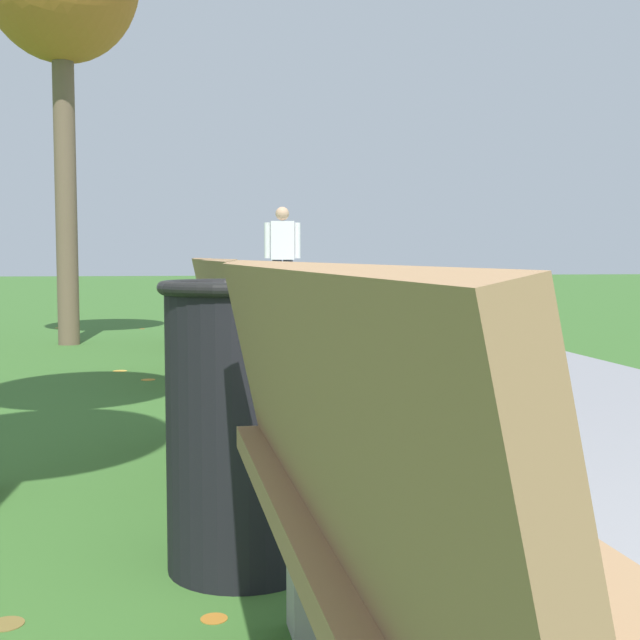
# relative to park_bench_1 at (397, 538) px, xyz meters

# --- Properties ---
(paved_walkway) EXTENTS (2.75, 44.00, 0.02)m
(paved_walkway) POSITION_rel_park_bench_1_xyz_m (1.88, 17.94, -0.48)
(paved_walkway) COLOR gray
(paved_walkway) RESTS_ON ground
(park_bench_1) EXTENTS (0.52, 1.61, 0.90)m
(park_bench_1) POSITION_rel_park_bench_1_xyz_m (0.00, 0.00, 0.00)
(park_bench_1) COLOR #93704C
(park_bench_1) RESTS_ON ground
(park_bench_2) EXTENTS (0.51, 1.61, 0.90)m
(park_bench_2) POSITION_rel_park_bench_1_xyz_m (-0.00, 2.33, 0.00)
(park_bench_2) COLOR #93704C
(park_bench_2) RESTS_ON ground
(park_bench_3) EXTENTS (0.54, 1.62, 0.90)m
(park_bench_3) POSITION_rel_park_bench_1_xyz_m (0.00, 5.11, 0.00)
(park_bench_3) COLOR #93704C
(park_bench_3) RESTS_ON ground
(park_bench_4) EXTENTS (0.51, 1.61, 0.90)m
(park_bench_4) POSITION_rel_park_bench_1_xyz_m (-0.00, 7.36, 0.00)
(park_bench_4) COLOR #93704C
(park_bench_4) RESTS_ON ground
(pedestrian_walking) EXTENTS (0.53, 0.25, 1.62)m
(pedestrian_walking) POSITION_rel_park_bench_1_xyz_m (1.13, 10.95, 0.44)
(pedestrian_walking) COLOR #2D2D38
(pedestrian_walking) RESTS_ON paved_walkway
(trash_bin) EXTENTS (0.48, 0.48, 0.84)m
(trash_bin) POSITION_rel_park_bench_1_xyz_m (-0.15, 1.20, -0.06)
(trash_bin) COLOR black
(trash_bin) RESTS_ON ground
(scattered_leaves) EXTENTS (4.64, 11.48, 0.02)m
(scattered_leaves) POSITION_rel_park_bench_1_xyz_m (0.06, 5.08, -0.47)
(scattered_leaves) COLOR #BC842D
(scattered_leaves) RESTS_ON ground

